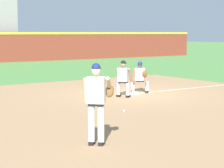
{
  "coord_description": "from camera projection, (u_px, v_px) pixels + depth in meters",
  "views": [
    {
      "loc": [
        -10.75,
        -14.33,
        2.53
      ],
      "look_at": [
        -3.94,
        -4.32,
        1.1
      ],
      "focal_mm": 70.0,
      "sensor_mm": 36.0,
      "label": 1
    }
  ],
  "objects": [
    {
      "name": "infield_dirt_patch",
      "position": [
        119.0,
        112.0,
        13.96
      ],
      "size": [
        18.0,
        18.0,
        0.01
      ],
      "primitive_type": "cube",
      "color": "#A87F56",
      "rests_on": "ground"
    },
    {
      "name": "baseball",
      "position": [
        124.0,
        111.0,
        13.98
      ],
      "size": [
        0.07,
        0.07,
        0.07
      ],
      "primitive_type": "sphere",
      "color": "white",
      "rests_on": "ground"
    },
    {
      "name": "ground_plane",
      "position": [
        132.0,
        94.0,
        18.07
      ],
      "size": [
        160.0,
        160.0,
        0.0
      ],
      "primitive_type": "plane",
      "color": "#518942"
    },
    {
      "name": "pitcher",
      "position": [
        97.0,
        99.0,
        9.77
      ],
      "size": [
        0.85,
        0.55,
        1.86
      ],
      "color": "black",
      "rests_on": "ground"
    },
    {
      "name": "first_base_bag",
      "position": [
        132.0,
        93.0,
        18.06
      ],
      "size": [
        0.38,
        0.38,
        0.09
      ],
      "primitive_type": "cube",
      "color": "white",
      "rests_on": "ground"
    },
    {
      "name": "baserunner",
      "position": [
        123.0,
        77.0,
        17.12
      ],
      "size": [
        0.63,
        0.68,
        1.46
      ],
      "color": "black",
      "rests_on": "ground"
    },
    {
      "name": "first_baseman",
      "position": [
        140.0,
        76.0,
        18.38
      ],
      "size": [
        0.73,
        1.09,
        1.34
      ],
      "color": "black",
      "rests_on": "ground"
    }
  ]
}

